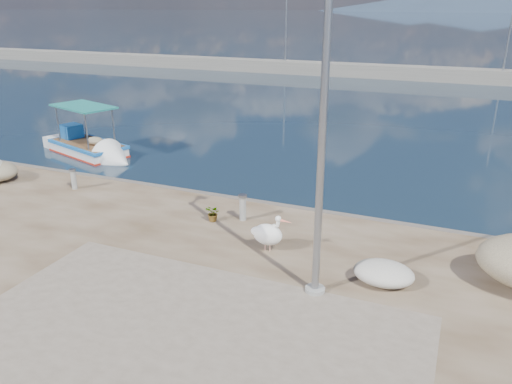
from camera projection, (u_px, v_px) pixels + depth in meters
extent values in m
plane|color=#162635|center=(194.00, 294.00, 11.90)|extent=(1400.00, 1400.00, 0.00)
cube|color=gray|center=(159.00, 367.00, 8.77)|extent=(9.00, 7.00, 0.01)
cube|color=gray|center=(407.00, 73.00, 46.21)|extent=(120.00, 2.20, 1.20)
cylinder|color=gray|center=(286.00, 32.00, 49.37)|extent=(0.16, 0.16, 7.00)
cylinder|color=gray|center=(509.00, 36.00, 42.11)|extent=(0.16, 0.16, 7.00)
cone|color=#28384C|center=(411.00, 4.00, 595.50)|extent=(220.00, 220.00, 16.00)
cone|color=#28384C|center=(484.00, 1.00, 565.44)|extent=(280.00, 280.00, 22.00)
cube|color=white|center=(89.00, 152.00, 23.16)|extent=(5.72, 3.37, 0.89)
cube|color=#1B65B5|center=(88.00, 144.00, 23.02)|extent=(4.29, 2.95, 0.13)
cube|color=#A72314|center=(89.00, 153.00, 23.18)|extent=(4.28, 2.94, 0.11)
cube|color=#1B65B5|center=(71.00, 131.00, 23.72)|extent=(1.06, 1.06, 0.66)
cube|color=#1B6E6B|center=(83.00, 106.00, 22.41)|extent=(3.37, 2.53, 0.07)
cylinder|color=tan|center=(265.00, 246.00, 12.91)|extent=(0.03, 0.03, 0.26)
cylinder|color=tan|center=(270.00, 247.00, 12.87)|extent=(0.03, 0.03, 0.26)
ellipsoid|color=white|center=(268.00, 234.00, 12.77)|extent=(0.79, 0.50, 0.56)
cylinder|color=white|center=(277.00, 226.00, 12.59)|extent=(0.18, 0.11, 0.47)
sphere|color=white|center=(278.00, 219.00, 12.51)|extent=(0.16, 0.16, 0.16)
cone|color=#FC7B62|center=(285.00, 221.00, 12.46)|extent=(0.38, 0.09, 0.12)
cylinder|color=gray|center=(322.00, 138.00, 9.86)|extent=(0.16, 0.16, 7.00)
cylinder|color=gray|center=(315.00, 289.00, 11.08)|extent=(0.44, 0.44, 0.10)
cylinder|color=gray|center=(243.00, 208.00, 14.65)|extent=(0.20, 0.20, 0.76)
cylinder|color=gray|center=(243.00, 196.00, 14.52)|extent=(0.26, 0.26, 0.07)
cylinder|color=gray|center=(74.00, 179.00, 17.18)|extent=(0.18, 0.18, 0.69)
cylinder|color=gray|center=(72.00, 170.00, 17.06)|extent=(0.24, 0.24, 0.06)
imported|color=#33722D|center=(213.00, 213.00, 14.62)|extent=(0.55, 0.51, 0.50)
ellipsoid|color=silver|center=(384.00, 273.00, 11.34)|extent=(1.38, 1.03, 0.52)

